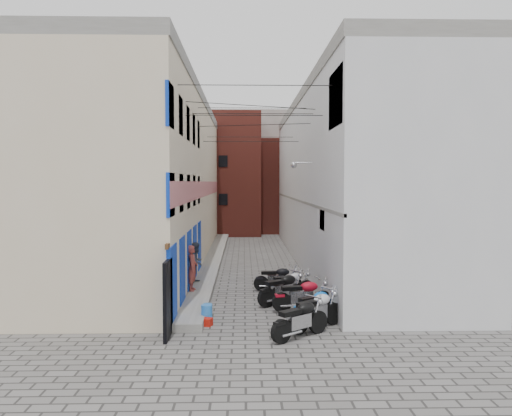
{
  "coord_description": "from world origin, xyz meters",
  "views": [
    {
      "loc": [
        -0.39,
        -14.27,
        4.38
      ],
      "look_at": [
        0.26,
        12.0,
        3.0
      ],
      "focal_mm": 35.0,
      "sensor_mm": 36.0,
      "label": 1
    }
  ],
  "objects": [
    {
      "name": "motorcycle_d",
      "position": [
        1.6,
        2.35,
        0.61
      ],
      "size": [
        2.21,
        1.03,
        1.23
      ],
      "primitive_type": null,
      "rotation": [
        0.0,
        0.0,
        -1.4
      ],
      "color": "#9F0B1C",
      "rests_on": "ground"
    },
    {
      "name": "building_far_brick_right",
      "position": [
        3.0,
        30.0,
        4.0
      ],
      "size": [
        5.0,
        6.0,
        8.0
      ],
      "primitive_type": "cube",
      "color": "maroon",
      "rests_on": "ground"
    },
    {
      "name": "motorcycle_b",
      "position": [
        1.77,
        0.28,
        0.63
      ],
      "size": [
        2.11,
        1.9,
        1.25
      ],
      "primitive_type": null,
      "rotation": [
        0.0,
        0.0,
        -0.89
      ],
      "color": "silver",
      "rests_on": "ground"
    },
    {
      "name": "building_far_concrete",
      "position": [
        0.0,
        34.0,
        5.5
      ],
      "size": [
        8.0,
        5.0,
        11.0
      ],
      "primitive_type": "cube",
      "color": "slate",
      "rests_on": "ground"
    },
    {
      "name": "motorcycle_e",
      "position": [
        1.02,
        3.33,
        0.63
      ],
      "size": [
        2.18,
        1.8,
        1.26
      ],
      "primitive_type": null,
      "rotation": [
        0.0,
        0.0,
        -0.97
      ],
      "color": "black",
      "rests_on": "ground"
    },
    {
      "name": "overhead_wires",
      "position": [
        0.0,
        7.64,
        7.12
      ],
      "size": [
        5.8,
        13.02,
        1.32
      ],
      "color": "black",
      "rests_on": "ground"
    },
    {
      "name": "red_crate",
      "position": [
        -1.55,
        0.73,
        0.12
      ],
      "size": [
        0.44,
        0.38,
        0.23
      ],
      "primitive_type": "cube",
      "rotation": [
        0.0,
        0.0,
        -0.31
      ],
      "color": "red",
      "rests_on": "ground"
    },
    {
      "name": "far_shopfront",
      "position": [
        0.0,
        25.2,
        1.2
      ],
      "size": [
        2.0,
        0.3,
        2.4
      ],
      "primitive_type": "cube",
      "color": "black",
      "rests_on": "ground"
    },
    {
      "name": "building_left",
      "position": [
        -4.98,
        12.95,
        4.5
      ],
      "size": [
        5.1,
        27.0,
        9.0
      ],
      "color": "beige",
      "rests_on": "ground"
    },
    {
      "name": "motorcycle_g",
      "position": [
        0.97,
        5.54,
        0.56
      ],
      "size": [
        1.93,
        0.63,
        1.12
      ],
      "primitive_type": null,
      "rotation": [
        0.0,
        0.0,
        -1.56
      ],
      "color": "black",
      "rests_on": "ground"
    },
    {
      "name": "water_jug_far",
      "position": [
        -1.55,
        1.57,
        0.23
      ],
      "size": [
        0.36,
        0.36,
        0.47
      ],
      "primitive_type": "cylinder",
      "rotation": [
        0.0,
        0.0,
        -0.23
      ],
      "color": "#236CB2",
      "rests_on": "ground"
    },
    {
      "name": "person_b",
      "position": [
        -2.35,
        6.13,
        1.07
      ],
      "size": [
        0.87,
        0.97,
        1.65
      ],
      "primitive_type": "imported",
      "rotation": [
        0.0,
        0.0,
        1.19
      ],
      "color": "#353E50",
      "rests_on": "plinth"
    },
    {
      "name": "building_far_brick_left",
      "position": [
        -2.0,
        28.0,
        5.0
      ],
      "size": [
        6.0,
        6.0,
        10.0
      ],
      "primitive_type": "cube",
      "color": "maroon",
      "rests_on": "ground"
    },
    {
      "name": "water_jug_near",
      "position": [
        -1.55,
        1.09,
        0.27
      ],
      "size": [
        0.39,
        0.39,
        0.55
      ],
      "primitive_type": "cylinder",
      "rotation": [
        0.0,
        0.0,
        -0.13
      ],
      "color": "#2B7DDB",
      "rests_on": "ground"
    },
    {
      "name": "plinth",
      "position": [
        -2.05,
        13.0,
        0.12
      ],
      "size": [
        0.9,
        26.0,
        0.25
      ],
      "primitive_type": "cube",
      "color": "slate",
      "rests_on": "ground"
    },
    {
      "name": "person_a",
      "position": [
        -2.35,
        4.56,
        1.11
      ],
      "size": [
        0.43,
        0.64,
        1.73
      ],
      "primitive_type": "imported",
      "rotation": [
        0.0,
        0.0,
        1.55
      ],
      "color": "#9C4039",
      "rests_on": "plinth"
    },
    {
      "name": "ground",
      "position": [
        0.0,
        0.0,
        0.0
      ],
      "size": [
        90.0,
        90.0,
        0.0
      ],
      "primitive_type": "plane",
      "color": "#595654",
      "rests_on": "ground"
    },
    {
      "name": "motorcycle_a",
      "position": [
        1.19,
        -0.55,
        0.6
      ],
      "size": [
        2.05,
        1.81,
        1.21
      ],
      "primitive_type": null,
      "rotation": [
        0.0,
        0.0,
        -0.91
      ],
      "color": "black",
      "rests_on": "ground"
    },
    {
      "name": "motorcycle_f",
      "position": [
        1.4,
        4.49,
        0.55
      ],
      "size": [
        2.01,
        1.12,
        1.11
      ],
      "primitive_type": null,
      "rotation": [
        0.0,
        0.0,
        -1.28
      ],
      "color": "#B7B8BC",
      "rests_on": "ground"
    },
    {
      "name": "motorcycle_c",
      "position": [
        1.9,
        1.29,
        0.54
      ],
      "size": [
        1.88,
        1.49,
        1.08
      ],
      "primitive_type": null,
      "rotation": [
        0.0,
        0.0,
        -1.0
      ],
      "color": "blue",
      "rests_on": "ground"
    },
    {
      "name": "building_right",
      "position": [
        5.0,
        13.0,
        4.51
      ],
      "size": [
        5.94,
        26.0,
        9.0
      ],
      "color": "silver",
      "rests_on": "ground"
    }
  ]
}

